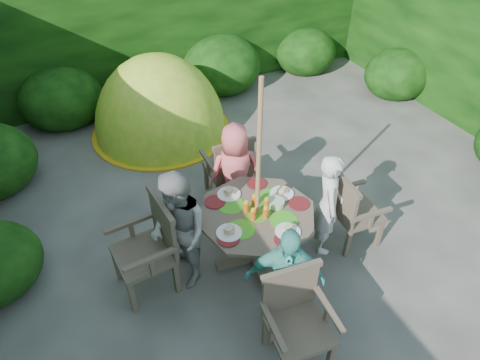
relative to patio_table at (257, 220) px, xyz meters
name	(u,v)px	position (x,y,z in m)	size (l,w,h in m)	color
ground	(283,205)	(0.73, 0.66, -0.61)	(60.00, 60.00, 0.00)	#423F3B
hedge_enclosure	(239,73)	(0.73, 1.99, 0.64)	(9.00, 9.00, 2.50)	black
patio_table	(257,220)	(0.00, 0.00, 0.00)	(1.41, 1.41, 0.86)	#463A2D
parasol_pole	(258,184)	(0.00, 0.00, 0.49)	(0.04, 0.04, 2.20)	olive
garden_chair_right	(351,209)	(1.08, -0.18, -0.12)	(0.52, 0.57, 0.90)	#463A2D
garden_chair_left	(150,246)	(-1.08, 0.19, -0.07)	(0.59, 0.65, 1.01)	#463A2D
garden_chair_back	(230,167)	(0.18, 1.08, -0.12)	(0.55, 0.49, 0.92)	#463A2D
garden_chair_front	(296,317)	(-0.18, -1.08, -0.11)	(0.59, 0.54, 0.92)	#463A2D
child_right	(328,205)	(0.79, -0.12, 0.02)	(0.45, 0.30, 1.25)	silver
child_left	(179,232)	(-0.79, 0.12, 0.07)	(0.66, 0.51, 1.35)	#979692
child_back	(235,173)	(0.12, 0.79, 0.03)	(0.62, 0.40, 1.26)	#E55E61
child_front	(285,281)	(-0.13, -0.79, 0.01)	(0.72, 0.30, 1.23)	#4CB3A5
dome_tent	(163,131)	(-0.15, 3.00, -0.60)	(2.54, 2.54, 2.48)	#7DC225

